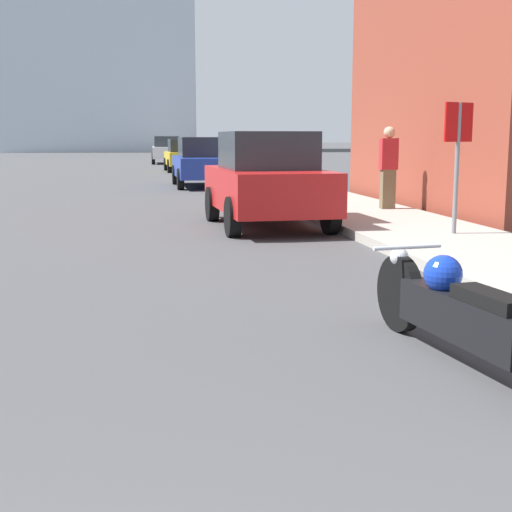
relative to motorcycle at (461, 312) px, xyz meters
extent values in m
cube|color=#9E998E|center=(2.39, 35.72, -0.31)|extent=(2.41, 240.00, 0.15)
cylinder|color=black|center=(-0.11, 0.92, -0.06)|extent=(0.18, 0.67, 0.66)
cube|color=black|center=(0.00, -0.03, -0.04)|extent=(0.41, 1.48, 0.33)
sphere|color=#1433AD|center=(-0.03, 0.26, 0.23)|extent=(0.30, 0.30, 0.30)
cube|color=black|center=(0.04, -0.34, 0.17)|extent=(0.29, 0.69, 0.10)
sphere|color=silver|center=(-0.12, 0.95, 0.26)|extent=(0.16, 0.16, 0.16)
cylinder|color=silver|center=(-0.10, 0.82, 0.36)|extent=(0.62, 0.11, 0.04)
cube|color=red|center=(0.12, 8.16, 0.32)|extent=(1.92, 3.86, 0.74)
cube|color=#23282D|center=(0.12, 8.16, 1.03)|extent=(1.58, 1.88, 0.67)
cylinder|color=black|center=(-0.77, 9.31, -0.05)|extent=(0.22, 0.68, 0.68)
cylinder|color=black|center=(0.94, 9.37, -0.05)|extent=(0.22, 0.68, 0.68)
cylinder|color=black|center=(-0.69, 6.95, -0.05)|extent=(0.22, 0.68, 0.68)
cylinder|color=black|center=(1.01, 7.01, -0.05)|extent=(0.22, 0.68, 0.68)
cube|color=#1E3899|center=(0.11, 19.22, 0.28)|extent=(1.90, 4.32, 0.66)
cube|color=#23282D|center=(0.11, 19.22, 0.93)|extent=(1.61, 2.07, 0.65)
cylinder|color=black|center=(-0.79, 20.56, -0.05)|extent=(0.20, 0.67, 0.67)
cylinder|color=black|center=(1.01, 20.56, -0.05)|extent=(0.20, 0.67, 0.67)
cylinder|color=black|center=(-0.79, 17.89, -0.05)|extent=(0.20, 0.67, 0.67)
cylinder|color=black|center=(1.00, 17.88, -0.05)|extent=(0.20, 0.67, 0.67)
cube|color=gold|center=(0.24, 30.02, 0.23)|extent=(1.74, 4.01, 0.62)
cube|color=#23282D|center=(0.24, 30.02, 0.85)|extent=(1.45, 1.94, 0.62)
cylinder|color=black|center=(-0.57, 31.25, -0.07)|extent=(0.21, 0.63, 0.63)
cylinder|color=black|center=(1.02, 31.27, -0.07)|extent=(0.21, 0.63, 0.63)
cylinder|color=black|center=(-0.53, 28.77, -0.07)|extent=(0.21, 0.63, 0.63)
cylinder|color=black|center=(1.06, 28.80, -0.07)|extent=(0.21, 0.63, 0.63)
cube|color=silver|center=(-0.05, 40.53, 0.30)|extent=(1.91, 4.40, 0.70)
cube|color=#23282D|center=(-0.05, 40.53, 0.98)|extent=(1.57, 2.13, 0.65)
cylinder|color=black|center=(-0.85, 41.90, -0.05)|extent=(0.22, 0.69, 0.68)
cylinder|color=black|center=(0.84, 41.85, -0.05)|extent=(0.22, 0.69, 0.68)
cylinder|color=black|center=(-0.93, 39.21, -0.05)|extent=(0.22, 0.69, 0.68)
cylinder|color=black|center=(0.75, 39.16, -0.05)|extent=(0.22, 0.69, 0.68)
cylinder|color=slate|center=(2.66, 5.70, 0.78)|extent=(0.07, 0.07, 2.03)
cube|color=red|center=(2.66, 5.70, 1.49)|extent=(0.57, 0.26, 0.60)
cube|color=brown|center=(3.00, 9.62, 0.17)|extent=(0.29, 0.20, 0.82)
cube|color=#B22328|center=(3.00, 9.62, 0.91)|extent=(0.36, 0.20, 0.65)
sphere|color=tan|center=(3.00, 9.62, 1.36)|extent=(0.24, 0.24, 0.24)
camera|label=1|loc=(-2.36, -4.75, 1.27)|focal=50.00mm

